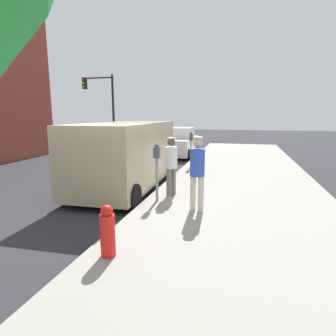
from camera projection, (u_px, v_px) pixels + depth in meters
name	position (u px, v px, depth m)	size (l,w,h in m)	color
ground_plane	(109.00, 203.00, 7.79)	(80.00, 80.00, 0.00)	#2D2D33
sidewalk_slab	(240.00, 211.00, 6.91)	(5.00, 32.00, 0.15)	#9E998E
parking_meter_near	(157.00, 163.00, 7.33)	(0.14, 0.18, 1.52)	gray
parking_meter_far	(191.00, 143.00, 12.19)	(0.14, 0.18, 1.52)	gray
pedestrian_in_blue	(197.00, 169.00, 6.56)	(0.34, 0.34, 1.76)	beige
pedestrian_in_white	(171.00, 163.00, 7.87)	(0.34, 0.35, 1.64)	#726656
parked_van	(127.00, 154.00, 9.19)	(2.26, 5.26, 2.15)	tan
parked_sedan_ahead	(178.00, 143.00, 16.83)	(2.00, 4.43, 1.65)	white
traffic_light_corner	(102.00, 99.00, 20.47)	(2.48, 0.42, 5.20)	black
fire_hydrant	(108.00, 232.00, 4.51)	(0.24, 0.24, 0.86)	red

